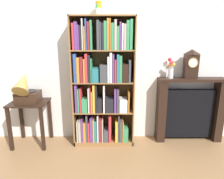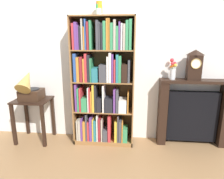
% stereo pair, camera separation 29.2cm
% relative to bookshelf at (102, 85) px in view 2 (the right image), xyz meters
% --- Properties ---
extents(ground_plane, '(7.89, 6.40, 0.02)m').
position_rel_bookshelf_xyz_m(ground_plane, '(0.02, -0.08, -0.93)').
color(ground_plane, '#997047').
extents(wall_back, '(4.89, 0.08, 2.68)m').
position_rel_bookshelf_xyz_m(wall_back, '(0.14, 0.22, 0.42)').
color(wall_back, silver).
rests_on(wall_back, ground).
extents(bookshelf, '(0.90, 0.33, 1.88)m').
position_rel_bookshelf_xyz_m(bookshelf, '(0.00, 0.00, 0.00)').
color(bookshelf, olive).
rests_on(bookshelf, ground).
extents(cup_stack, '(0.09, 0.09, 0.19)m').
position_rel_bookshelf_xyz_m(cup_stack, '(-0.04, 0.06, 1.06)').
color(cup_stack, white).
rests_on(cup_stack, bookshelf).
extents(side_table_left, '(0.53, 0.45, 0.68)m').
position_rel_bookshelf_xyz_m(side_table_left, '(-1.08, -0.05, -0.42)').
color(side_table_left, black).
rests_on(side_table_left, ground).
extents(gramophone, '(0.31, 0.45, 0.50)m').
position_rel_bookshelf_xyz_m(gramophone, '(-1.08, -0.11, -0.04)').
color(gramophone, '#382316').
rests_on(gramophone, side_table_left).
extents(fireplace_mantel, '(1.01, 0.23, 1.01)m').
position_rel_bookshelf_xyz_m(fireplace_mantel, '(1.35, 0.08, -0.42)').
color(fireplace_mantel, black).
rests_on(fireplace_mantel, ground).
extents(mantel_clock, '(0.19, 0.14, 0.42)m').
position_rel_bookshelf_xyz_m(mantel_clock, '(1.30, 0.06, 0.30)').
color(mantel_clock, black).
rests_on(mantel_clock, fireplace_mantel).
extents(flower_vase, '(0.10, 0.14, 0.30)m').
position_rel_bookshelf_xyz_m(flower_vase, '(1.01, 0.07, 0.23)').
color(flower_vase, silver).
rests_on(flower_vase, fireplace_mantel).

